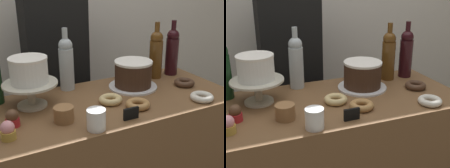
# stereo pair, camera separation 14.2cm
# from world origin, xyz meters

# --- Properties ---
(back_wall) EXTENTS (6.00, 0.05, 2.60)m
(back_wall) POSITION_xyz_m (0.00, 0.86, 1.30)
(back_wall) COLOR silver
(back_wall) RESTS_ON ground_plane
(cake_stand_pedestal) EXTENTS (0.25, 0.25, 0.12)m
(cake_stand_pedestal) POSITION_xyz_m (-0.36, 0.10, 1.00)
(cake_stand_pedestal) COLOR beige
(cake_stand_pedestal) RESTS_ON display_counter
(white_layer_cake) EXTENTS (0.17, 0.17, 0.12)m
(white_layer_cake) POSITION_xyz_m (-0.36, 0.10, 1.10)
(white_layer_cake) COLOR white
(white_layer_cake) RESTS_ON cake_stand_pedestal
(silver_serving_platter) EXTENTS (0.26, 0.26, 0.01)m
(silver_serving_platter) POSITION_xyz_m (0.18, 0.09, 0.93)
(silver_serving_platter) COLOR white
(silver_serving_platter) RESTS_ON display_counter
(chocolate_round_cake) EXTENTS (0.20, 0.20, 0.14)m
(chocolate_round_cake) POSITION_xyz_m (0.18, 0.09, 1.00)
(chocolate_round_cake) COLOR #3D2619
(chocolate_round_cake) RESTS_ON silver_serving_platter
(wine_bottle_amber) EXTENTS (0.08, 0.08, 0.33)m
(wine_bottle_amber) POSITION_xyz_m (0.38, 0.17, 1.07)
(wine_bottle_amber) COLOR #5B3814
(wine_bottle_amber) RESTS_ON display_counter
(wine_bottle_clear) EXTENTS (0.08, 0.08, 0.33)m
(wine_bottle_clear) POSITION_xyz_m (-0.15, 0.23, 1.07)
(wine_bottle_clear) COLOR #B2BCC1
(wine_bottle_clear) RESTS_ON display_counter
(wine_bottle_dark_red) EXTENTS (0.08, 0.08, 0.33)m
(wine_bottle_dark_red) POSITION_xyz_m (0.50, 0.18, 1.07)
(wine_bottle_dark_red) COLOR black
(wine_bottle_dark_red) RESTS_ON display_counter
(cupcake_strawberry) EXTENTS (0.06, 0.06, 0.07)m
(cupcake_strawberry) POSITION_xyz_m (-0.51, -0.15, 0.96)
(cupcake_strawberry) COLOR gold
(cupcake_strawberry) RESTS_ON display_counter
(cupcake_chocolate) EXTENTS (0.06, 0.06, 0.07)m
(cupcake_chocolate) POSITION_xyz_m (-0.48, -0.05, 0.96)
(cupcake_chocolate) COLOR red
(cupcake_chocolate) RESTS_ON display_counter
(donut_chocolate) EXTENTS (0.11, 0.11, 0.03)m
(donut_chocolate) POSITION_xyz_m (0.44, -0.01, 0.94)
(donut_chocolate) COLOR #472D1E
(donut_chocolate) RESTS_ON display_counter
(donut_maple) EXTENTS (0.11, 0.11, 0.03)m
(donut_maple) POSITION_xyz_m (0.06, -0.14, 0.94)
(donut_maple) COLOR #B27F47
(donut_maple) RESTS_ON display_counter
(donut_sugar) EXTENTS (0.11, 0.11, 0.03)m
(donut_sugar) POSITION_xyz_m (0.38, -0.21, 0.94)
(donut_sugar) COLOR silver
(donut_sugar) RESTS_ON display_counter
(donut_glazed) EXTENTS (0.11, 0.11, 0.03)m
(donut_glazed) POSITION_xyz_m (-0.02, -0.03, 0.94)
(donut_glazed) COLOR #E0C17F
(donut_glazed) RESTS_ON display_counter
(cookie_stack) EXTENTS (0.08, 0.08, 0.07)m
(cookie_stack) POSITION_xyz_m (-0.28, -0.11, 0.96)
(cookie_stack) COLOR olive
(cookie_stack) RESTS_ON display_counter
(price_sign_chalkboard) EXTENTS (0.07, 0.01, 0.05)m
(price_sign_chalkboard) POSITION_xyz_m (-0.03, -0.22, 0.95)
(price_sign_chalkboard) COLOR black
(price_sign_chalkboard) RESTS_ON display_counter
(coffee_cup_ceramic) EXTENTS (0.08, 0.08, 0.09)m
(coffee_cup_ceramic) POSITION_xyz_m (-0.19, -0.23, 0.97)
(coffee_cup_ceramic) COLOR white
(coffee_cup_ceramic) RESTS_ON display_counter
(barista_figure) EXTENTS (0.36, 0.22, 1.60)m
(barista_figure) POSITION_xyz_m (-0.12, 0.52, 0.84)
(barista_figure) COLOR black
(barista_figure) RESTS_ON ground_plane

